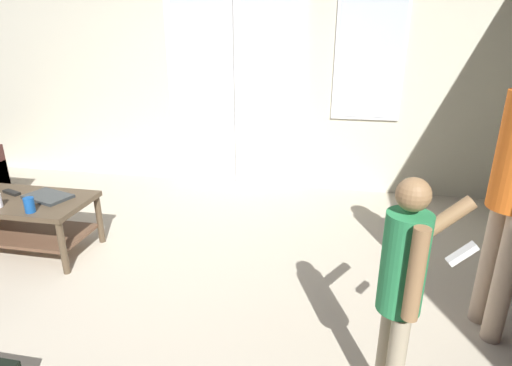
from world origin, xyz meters
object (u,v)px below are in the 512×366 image
at_px(cup_near_edge, 29,205).
at_px(tv_remote_black, 12,192).
at_px(coffee_table, 23,213).
at_px(person_child, 403,283).
at_px(laptop_closed, 48,197).

height_order(cup_near_edge, tv_remote_black, cup_near_edge).
relative_size(coffee_table, cup_near_edge, 9.54).
relative_size(person_child, tv_remote_black, 6.81).
relative_size(laptop_closed, tv_remote_black, 2.06).
height_order(coffee_table, tv_remote_black, tv_remote_black).
bearing_deg(coffee_table, person_child, -20.54).
bearing_deg(laptop_closed, tv_remote_black, -166.90).
height_order(coffee_table, person_child, person_child).
relative_size(person_child, laptop_closed, 3.31).
xyz_separation_m(coffee_table, person_child, (2.68, -1.01, 0.37)).
bearing_deg(cup_near_edge, person_child, -18.24).
bearing_deg(person_child, laptop_closed, 156.82).
distance_m(coffee_table, person_child, 2.89).
xyz_separation_m(laptop_closed, tv_remote_black, (-0.34, 0.02, -0.00)).
height_order(coffee_table, cup_near_edge, cup_near_edge).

